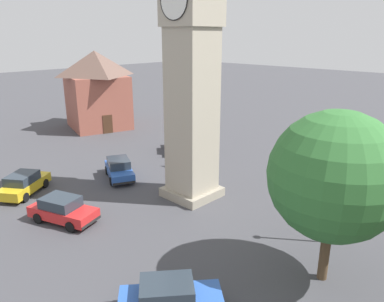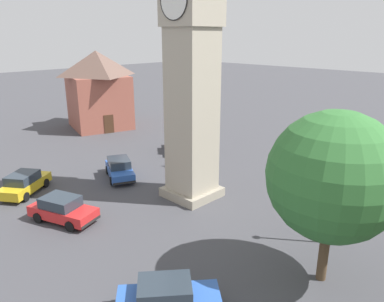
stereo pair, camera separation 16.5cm
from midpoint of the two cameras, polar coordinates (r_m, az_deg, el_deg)
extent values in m
plane|color=#424247|center=(25.70, 0.19, -6.96)|extent=(200.00, 200.00, 0.00)
cube|color=gray|center=(25.58, 0.19, -6.35)|extent=(3.26, 3.26, 0.60)
cube|color=#ADA38E|center=(23.86, 0.20, 5.98)|extent=(2.61, 2.61, 10.55)
cube|color=#ADA38E|center=(23.44, 0.22, 22.26)|extent=(2.92, 2.92, 2.87)
cylinder|color=white|center=(24.52, 2.84, 22.04)|extent=(2.19, 0.04, 2.19)
torus|color=black|center=(24.53, 2.86, 22.04)|extent=(2.25, 0.06, 2.25)
cube|color=black|center=(24.33, 3.53, 22.06)|extent=(0.83, 0.02, 0.04)
cylinder|color=white|center=(22.40, -2.67, 22.46)|extent=(2.19, 0.04, 2.19)
torus|color=black|center=(22.40, -2.69, 22.46)|extent=(2.25, 0.06, 2.25)
cube|color=red|center=(23.47, -19.20, -8.94)|extent=(4.43, 3.00, 0.64)
cube|color=#28333D|center=(23.31, -19.62, -7.48)|extent=(2.51, 2.18, 0.64)
cylinder|color=black|center=(23.34, -15.55, -9.46)|extent=(0.68, 0.43, 0.64)
cylinder|color=black|center=(22.31, -18.20, -11.06)|extent=(0.68, 0.43, 0.64)
cylinder|color=black|center=(24.89, -19.95, -8.14)|extent=(0.68, 0.43, 0.64)
cylinder|color=black|center=(23.92, -22.63, -9.55)|extent=(0.68, 0.43, 0.64)
cube|color=black|center=(22.32, -15.30, -10.61)|extent=(0.68, 1.61, 0.16)
cube|color=gold|center=(28.39, -24.39, -4.88)|extent=(3.74, 4.34, 0.64)
cube|color=#28333D|center=(28.06, -24.71, -3.82)|extent=(2.48, 2.61, 0.64)
cylinder|color=black|center=(29.85, -24.32, -4.35)|extent=(0.55, 0.65, 0.64)
cylinder|color=black|center=(29.01, -21.68, -4.64)|extent=(0.55, 0.65, 0.64)
cylinder|color=black|center=(28.03, -27.06, -6.14)|extent=(0.55, 0.65, 0.64)
cylinder|color=black|center=(27.13, -24.32, -6.52)|extent=(0.55, 0.65, 0.64)
cube|color=black|center=(30.02, -22.24, -3.86)|extent=(1.44, 1.05, 0.16)
cube|color=black|center=(35.14, -2.03, 0.92)|extent=(4.26, 3.90, 0.64)
cube|color=#28333D|center=(34.82, -2.02, 1.83)|extent=(2.61, 2.53, 0.64)
cylinder|color=black|center=(36.35, -3.43, 1.03)|extent=(0.64, 0.57, 0.64)
cylinder|color=black|center=(36.46, -0.92, 1.11)|extent=(0.64, 0.57, 0.64)
cylinder|color=black|center=(34.00, -3.20, -0.15)|extent=(0.64, 0.57, 0.64)
cylinder|color=black|center=(34.12, -0.52, -0.06)|extent=(0.64, 0.57, 0.64)
cube|color=black|center=(37.14, -2.27, 1.49)|extent=(1.14, 1.37, 0.16)
cube|color=black|center=(28.67, 20.03, -4.13)|extent=(4.43, 2.91, 0.64)
cube|color=#28333D|center=(28.36, 20.38, -3.06)|extent=(2.49, 2.14, 0.64)
cylinder|color=black|center=(29.01, 17.13, -4.15)|extent=(0.68, 0.41, 0.64)
cylinder|color=black|center=(30.09, 19.35, -3.58)|extent=(0.68, 0.41, 0.64)
cylinder|color=black|center=(27.45, 20.66, -5.78)|extent=(0.68, 0.41, 0.64)
cylinder|color=black|center=(28.60, 22.86, -5.10)|extent=(0.68, 0.41, 0.64)
cube|color=black|center=(30.04, 17.22, -3.29)|extent=(0.64, 1.62, 0.16)
cube|color=#2D5BB7|center=(29.09, -11.03, -3.03)|extent=(4.43, 3.31, 0.64)
cube|color=#28333D|center=(29.02, -11.14, -1.79)|extent=(2.57, 2.32, 0.64)
cylinder|color=black|center=(28.17, -8.98, -4.21)|extent=(0.67, 0.48, 0.64)
cylinder|color=black|center=(27.95, -12.21, -4.58)|extent=(0.67, 0.48, 0.64)
cylinder|color=black|center=(30.43, -9.88, -2.57)|extent=(0.67, 0.48, 0.64)
cylinder|color=black|center=(30.23, -12.87, -2.89)|extent=(0.67, 0.48, 0.64)
cube|color=black|center=(27.30, -10.32, -4.89)|extent=(0.83, 1.55, 0.16)
cube|color=#2D5BB7|center=(15.71, -3.31, -22.46)|extent=(3.94, 4.23, 0.64)
cube|color=#28333D|center=(15.32, -3.95, -20.71)|extent=(2.55, 2.61, 0.64)
cylinder|color=black|center=(16.57, 1.16, -21.17)|extent=(0.58, 0.63, 0.64)
cylinder|color=black|center=(16.53, -7.99, -21.49)|extent=(0.58, 0.63, 0.64)
cylinder|color=#2D3351|center=(30.48, 1.60, -2.09)|extent=(0.13, 0.13, 0.82)
cylinder|color=#2D3351|center=(30.37, 1.34, -2.16)|extent=(0.13, 0.13, 0.82)
cube|color=gold|center=(30.19, 1.48, -0.85)|extent=(0.26, 0.39, 0.60)
cylinder|color=gold|center=(30.35, 1.83, -0.86)|extent=(0.09, 0.09, 0.60)
cylinder|color=gold|center=(30.07, 1.14, -1.03)|extent=(0.09, 0.09, 0.60)
sphere|color=beige|center=(30.05, 1.49, -0.04)|extent=(0.22, 0.22, 0.22)
sphere|color=black|center=(30.06, 1.48, 0.00)|extent=(0.20, 0.20, 0.20)
cylinder|color=brown|center=(18.01, 20.12, -14.16)|extent=(0.44, 0.44, 3.07)
sphere|color=#337033|center=(16.50, 21.39, -3.69)|extent=(5.64, 5.64, 5.64)
cube|color=#995142|center=(45.36, -14.13, 7.45)|extent=(8.29, 7.96, 6.14)
pyramid|color=brown|center=(44.82, -14.56, 13.09)|extent=(8.70, 8.35, 2.83)
cube|color=#422819|center=(42.54, -12.70, 4.11)|extent=(0.39, 1.08, 2.10)
cylinder|color=black|center=(20.65, 23.04, -6.97)|extent=(0.12, 0.12, 5.20)
sphere|color=beige|center=(19.72, 23.99, 0.42)|extent=(0.36, 0.36, 0.36)
cylinder|color=gray|center=(30.49, -0.22, -0.70)|extent=(0.07, 0.07, 2.20)
cube|color=red|center=(30.08, -0.22, 1.83)|extent=(0.60, 0.04, 0.60)
camera|label=1|loc=(0.08, -89.81, 0.06)|focal=34.27mm
camera|label=2|loc=(0.08, 90.19, -0.06)|focal=34.27mm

